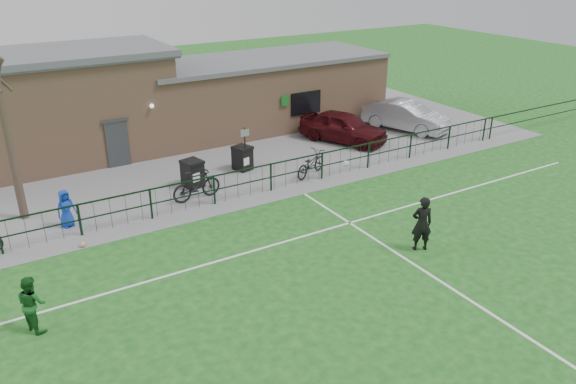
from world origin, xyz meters
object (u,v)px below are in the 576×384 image
outfield_player (32,303)px  car_maroon (343,127)px  bare_tree (9,140)px  spectator_child (66,208)px  wheelie_bin_left (193,174)px  bicycle_e (311,164)px  ball_ground (83,244)px  bicycle_d (197,185)px  car_silver (406,116)px  wheelie_bin_right (242,159)px  sign_post (245,149)px

outfield_player → car_maroon: bearing=-85.2°
bare_tree → car_maroon: bearing=4.2°
car_maroon → spectator_child: (-14.01, -2.67, -0.08)m
wheelie_bin_left → bicycle_e: 5.07m
bicycle_e → outfield_player: outfield_player is taller
ball_ground → wheelie_bin_left: bearing=29.8°
spectator_child → bare_tree: bearing=113.2°
bicycle_e → wheelie_bin_left: bearing=48.2°
car_maroon → outfield_player: size_ratio=2.92×
wheelie_bin_left → bicycle_d: size_ratio=0.51×
bicycle_e → car_silver: bearing=-94.7°
wheelie_bin_right → ball_ground: 8.55m
wheelie_bin_right → spectator_child: spectator_child is taller
wheelie_bin_left → sign_post: bearing=-4.0°
wheelie_bin_right → car_maroon: car_maroon is taller
sign_post → bicycle_e: sign_post is taller
bare_tree → car_silver: bearing=2.9°
sign_post → bicycle_e: 2.95m
wheelie_bin_right → ball_ground: size_ratio=4.69×
wheelie_bin_right → car_maroon: 6.24m
spectator_child → ball_ground: bearing=-102.6°
outfield_player → spectator_child: bearing=-41.6°
car_silver → outfield_player: car_silver is taller
bare_tree → bicycle_e: (11.29, -1.93, -2.45)m
outfield_player → bicycle_e: bearing=-89.0°
car_maroon → car_silver: bearing=-26.9°
sign_post → bicycle_e: (2.17, -1.94, -0.47)m
sign_post → ball_ground: 8.54m
spectator_child → outfield_player: outfield_player is taller
car_maroon → bicycle_d: (-9.17, -2.88, -0.16)m
bare_tree → bicycle_e: 11.72m
bicycle_e → ball_ground: (-9.97, -1.43, -0.45)m
bare_tree → bicycle_d: bearing=-16.2°
wheelie_bin_left → wheelie_bin_right: wheelie_bin_left is taller
sign_post → outfield_player: bearing=-143.7°
wheelie_bin_left → bicycle_d: bicycle_d is taller
sign_post → spectator_child: size_ratio=1.44×
sign_post → wheelie_bin_left: bearing=-170.7°
wheelie_bin_left → bicycle_e: bearing=-30.5°
car_maroon → sign_post: bearing=165.4°
sign_post → spectator_child: bearing=-168.8°
sign_post → outfield_player: (-9.81, -7.20, -0.24)m
wheelie_bin_right → bicycle_e: 3.09m
bicycle_e → spectator_child: size_ratio=1.46×
spectator_child → outfield_player: bearing=-124.3°
wheelie_bin_left → sign_post: (2.67, 0.44, 0.48)m
wheelie_bin_right → bicycle_e: (2.21, -2.15, 0.04)m
bare_tree → wheelie_bin_right: (9.08, 0.22, -2.48)m
bare_tree → car_maroon: bare_tree is taller
wheelie_bin_left → sign_post: 2.75m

